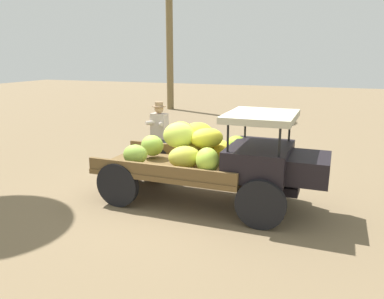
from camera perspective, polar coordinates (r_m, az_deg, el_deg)
ground_plane at (r=7.94m, az=0.56°, el=-7.35°), size 60.00×60.00×0.00m
truck at (r=7.42m, az=3.80°, el=-1.22°), size 4.51×1.90×1.88m
farmer at (r=9.47m, az=-4.94°, el=2.55°), size 0.52×0.48×1.79m
wooden_crate at (r=9.15m, az=-9.86°, el=-3.02°), size 0.61×0.58×0.49m
loose_banana_bunch at (r=10.24m, az=-1.29°, el=-1.50°), size 0.62×0.71×0.32m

